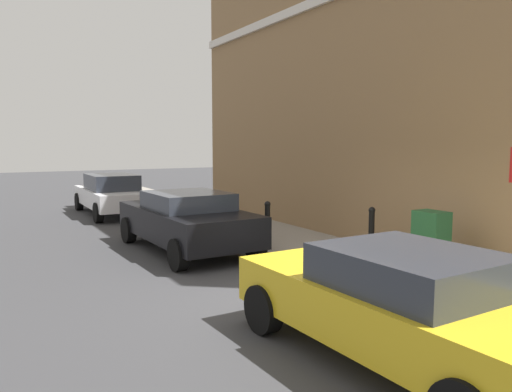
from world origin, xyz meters
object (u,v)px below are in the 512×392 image
(bollard_far_kerb, at_px, (267,223))
(car_yellow, at_px, (398,303))
(car_black, at_px, (187,220))
(bollard_near_cabinet, at_px, (371,231))
(utility_cabinet, at_px, (430,246))
(car_white, at_px, (111,194))

(bollard_far_kerb, bearing_deg, car_yellow, -106.23)
(car_black, relative_size, bollard_near_cabinet, 4.19)
(car_black, relative_size, utility_cabinet, 3.78)
(car_black, distance_m, bollard_far_kerb, 1.87)
(car_black, xyz_separation_m, bollard_near_cabinet, (2.76, -3.08, -0.02))
(bollard_near_cabinet, bearing_deg, car_yellow, -129.23)
(car_black, height_order, utility_cabinet, car_black)
(bollard_far_kerb, bearing_deg, car_black, 140.83)
(car_yellow, xyz_separation_m, bollard_near_cabinet, (2.90, 3.55, 0.00))
(bollard_near_cabinet, bearing_deg, bollard_far_kerb, 124.56)
(car_yellow, bearing_deg, bollard_near_cabinet, -40.93)
(car_white, bearing_deg, car_black, -178.69)
(car_black, height_order, bollard_far_kerb, car_black)
(utility_cabinet, xyz_separation_m, bollard_far_kerb, (-1.21, 3.48, 0.02))
(car_white, distance_m, bollard_near_cabinet, 10.21)
(car_yellow, relative_size, car_white, 0.93)
(utility_cabinet, relative_size, bollard_near_cabinet, 1.11)
(utility_cabinet, bearing_deg, car_white, 103.66)
(car_black, bearing_deg, bollard_near_cabinet, -139.83)
(car_black, xyz_separation_m, utility_cabinet, (2.66, -4.66, -0.04))
(bollard_far_kerb, bearing_deg, car_white, 101.14)
(utility_cabinet, bearing_deg, bollard_near_cabinet, 86.38)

